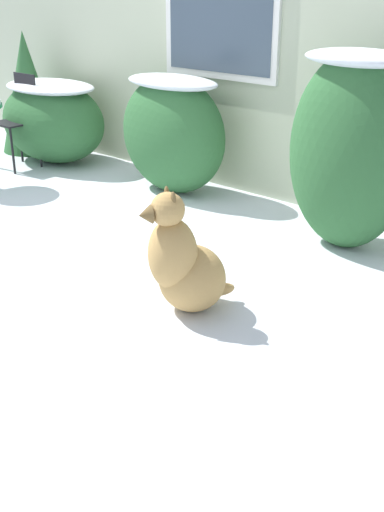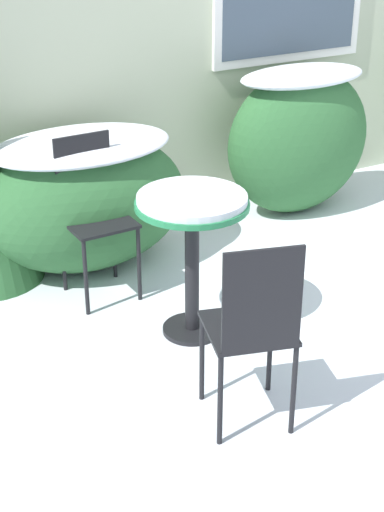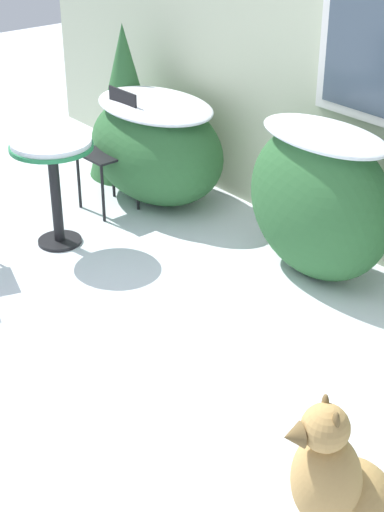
% 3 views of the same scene
% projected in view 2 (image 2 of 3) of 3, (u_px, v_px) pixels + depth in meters
% --- Properties ---
extents(house_wall, '(8.00, 0.10, 2.76)m').
position_uv_depth(house_wall, '(276.00, 4.00, 5.57)').
color(house_wall, '#B2BC9E').
rests_on(house_wall, ground_plane).
extents(shrub_left, '(1.31, 0.88, 0.85)m').
position_uv_depth(shrub_left, '(84.00, 197.00, 4.79)').
color(shrub_left, '#2D6033').
rests_on(shrub_left, ground_plane).
extents(shrub_middle, '(1.12, 0.61, 1.05)m').
position_uv_depth(shrub_middle, '(299.00, 136.00, 5.54)').
color(shrub_middle, '#2D6033').
rests_on(shrub_middle, ground_plane).
extents(patio_table, '(0.58, 0.58, 0.80)m').
position_uv_depth(patio_table, '(192.00, 224.00, 3.99)').
color(patio_table, black).
rests_on(patio_table, ground_plane).
extents(patio_chair_near_table, '(0.38, 0.38, 0.93)m').
position_uv_depth(patio_chair_near_table, '(93.00, 209.00, 4.46)').
color(patio_chair_near_table, black).
rests_on(patio_chair_near_table, ground_plane).
extents(patio_chair_far_side, '(0.45, 0.45, 0.93)m').
position_uv_depth(patio_chair_far_side, '(253.00, 326.00, 3.32)').
color(patio_chair_far_side, black).
rests_on(patio_chair_far_side, ground_plane).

